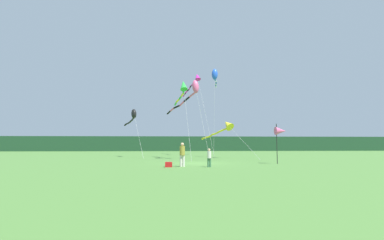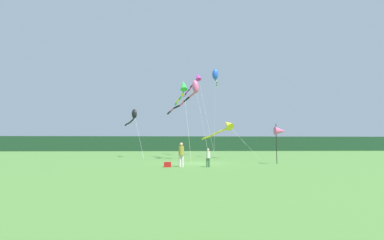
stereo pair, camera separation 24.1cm
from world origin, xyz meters
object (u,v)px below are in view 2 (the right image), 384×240
object	(u,v)px
person_child	(208,157)
cooler_box	(168,165)
kite_green	(183,88)
person_adult	(181,153)
kite_rainbow	(191,92)
kite_black	(134,115)
kite_blue	(215,75)
banner_flag_pole	(280,131)
kite_magenta	(196,80)
kite_yellow	(226,126)

from	to	relation	value
person_child	cooler_box	bearing A→B (deg)	174.43
kite_green	cooler_box	bearing A→B (deg)	-97.68
person_adult	kite_rainbow	distance (m)	11.84
kite_black	kite_blue	bearing A→B (deg)	18.59
person_adult	kite_green	size ratio (longest dim) A/B	0.20
kite_green	kite_rainbow	xyz separation A→B (m)	(0.92, -0.29, -0.48)
person_adult	person_child	distance (m)	2.01
cooler_box	kite_rainbow	size ratio (longest dim) A/B	0.06
cooler_box	banner_flag_pole	size ratio (longest dim) A/B	0.15
kite_black	kite_green	distance (m)	8.58
person_child	person_adult	bearing A→B (deg)	164.82
banner_flag_pole	kite_magenta	size ratio (longest dim) A/B	0.28
banner_flag_pole	kite_black	bearing A→B (deg)	137.36
person_adult	kite_blue	world-z (taller)	kite_blue
person_child	kite_black	xyz separation A→B (m)	(-7.73, 15.95, 4.65)
person_adult	banner_flag_pole	size ratio (longest dim) A/B	0.52
banner_flag_pole	kite_yellow	distance (m)	10.60
kite_black	kite_magenta	world-z (taller)	kite_magenta
person_child	kite_yellow	distance (m)	13.92
banner_flag_pole	kite_green	size ratio (longest dim) A/B	0.38
kite_rainbow	kite_yellow	bearing A→B (deg)	31.97
kite_black	kite_blue	size ratio (longest dim) A/B	0.53
person_adult	cooler_box	world-z (taller)	person_adult
kite_yellow	kite_black	bearing A→B (deg)	165.79
kite_green	kite_rainbow	distance (m)	1.08
kite_yellow	kite_green	size ratio (longest dim) A/B	1.07
person_adult	kite_rainbow	bearing A→B (deg)	82.35
kite_green	kite_magenta	bearing A→B (deg)	77.34
person_child	kite_blue	world-z (taller)	kite_blue
banner_flag_pole	kite_magenta	xyz separation A→B (m)	(-5.73, 17.94, 8.59)
person_adult	kite_black	xyz separation A→B (m)	(-5.80, 15.43, 4.41)
person_child	banner_flag_pole	distance (m)	7.36
banner_flag_pole	kite_yellow	size ratio (longest dim) A/B	0.36
kite_green	person_adult	bearing A→B (deg)	-92.27
cooler_box	kite_blue	distance (m)	23.58
kite_black	kite_rainbow	distance (m)	9.31
person_adult	kite_yellow	world-z (taller)	kite_yellow
cooler_box	kite_yellow	distance (m)	14.86
kite_rainbow	kite_blue	bearing A→B (deg)	66.15
kite_rainbow	cooler_box	bearing A→B (deg)	-102.96
banner_flag_pole	kite_black	world-z (taller)	kite_black
person_adult	kite_blue	bearing A→B (deg)	74.08
kite_blue	kite_magenta	bearing A→B (deg)	159.39
kite_rainbow	person_child	bearing A→B (deg)	-86.62
banner_flag_pole	kite_green	xyz separation A→B (m)	(-8.01, 7.76, 5.22)
cooler_box	kite_black	bearing A→B (deg)	107.07
person_child	kite_green	distance (m)	12.93
banner_flag_pole	kite_black	distance (m)	19.51
person_child	kite_blue	bearing A→B (deg)	79.79
kite_yellow	kite_blue	bearing A→B (deg)	91.65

